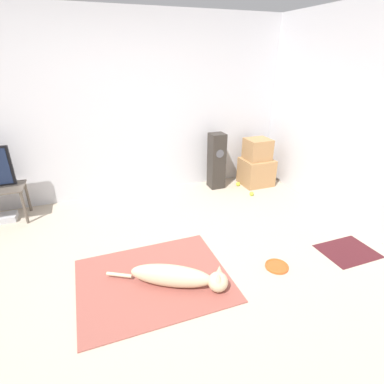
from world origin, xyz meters
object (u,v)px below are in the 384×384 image
Objects in this scene: floor_speaker at (217,161)px; tennis_ball_by_boxes at (252,194)px; cardboard_box_upper at (258,149)px; dog at (179,277)px; tennis_ball_near_speaker at (238,184)px; frisbee at (277,266)px; game_console at (3,218)px; cardboard_box_lower at (256,172)px.

floor_speaker is 0.75m from tennis_ball_by_boxes.
cardboard_box_upper is 0.75m from tennis_ball_by_boxes.
tennis_ball_near_speaker is at bearing 49.17° from dog.
tennis_ball_by_boxes is 0.41m from tennis_ball_near_speaker.
frisbee is 3.60× the size of tennis_ball_near_speaker.
game_console is at bearing 178.98° from cardboard_box_upper.
cardboard_box_lower is (1.97, 1.89, 0.10)m from dog.
cardboard_box_upper is at bearing 44.14° from dog.
tennis_ball_by_boxes is 3.47m from game_console.
dog is 2.73m from cardboard_box_lower.
cardboard_box_lower is (0.95, 1.97, 0.20)m from frisbee.
floor_speaker is 0.55m from tennis_ball_near_speaker.
frisbee is 2.16m from floor_speaker.
cardboard_box_lower is at bearing -1.19° from game_console.
cardboard_box_lower is at bearing -60.26° from cardboard_box_upper.
frisbee is 0.71× the size of game_console.
game_console is at bearing -179.09° from floor_speaker.
cardboard_box_upper is 3.78m from game_console.
cardboard_box_upper is 5.71× the size of tennis_ball_by_boxes.
cardboard_box_upper is at bearing 119.74° from cardboard_box_lower.
dog is at bearing -135.86° from cardboard_box_upper.
dog reaches higher than game_console.
cardboard_box_upper is at bearing -9.84° from floor_speaker.
cardboard_box_lower is at bearing -3.89° from tennis_ball_near_speaker.
cardboard_box_lower is 7.30× the size of tennis_ball_near_speaker.
cardboard_box_upper is at bearing -1.02° from game_console.
tennis_ball_by_boxes is at bearing 67.80° from frisbee.
game_console is at bearing 172.25° from tennis_ball_by_boxes.
floor_speaker is at bearing 125.56° from tennis_ball_by_boxes.
cardboard_box_upper reaches higher than dog.
game_console reaches higher than tennis_ball_near_speaker.
floor_speaker reaches higher than tennis_ball_by_boxes.
tennis_ball_by_boxes is at bearing -126.41° from cardboard_box_upper.
frisbee is at bearing -4.60° from dog.
tennis_ball_by_boxes is (0.37, -0.52, -0.41)m from floor_speaker.
frisbee is 2.20m from cardboard_box_lower.
cardboard_box_upper is 0.69m from floor_speaker.
floor_speaker reaches higher than frisbee.
floor_speaker reaches higher than cardboard_box_upper.
cardboard_box_lower reaches higher than tennis_ball_near_speaker.
cardboard_box_lower is 3.74m from game_console.
tennis_ball_by_boxes is 1.00× the size of tennis_ball_near_speaker.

